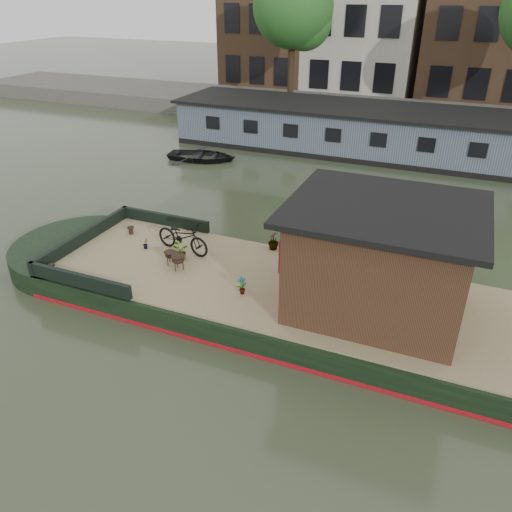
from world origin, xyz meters
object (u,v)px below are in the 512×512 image
at_px(potted_plant_a, 242,286).
at_px(dinghy, 202,153).
at_px(cabin, 380,258).
at_px(brazier_front, 170,258).
at_px(bicycle, 183,237).
at_px(brazier_rear, 178,263).

bearing_deg(potted_plant_a, dinghy, 122.60).
xyz_separation_m(potted_plant_a, dinghy, (-6.78, 10.59, -0.55)).
height_order(cabin, brazier_front, cabin).
bearing_deg(brazier_front, cabin, 1.40).
relative_size(bicycle, brazier_front, 4.67).
distance_m(bicycle, potted_plant_a, 2.71).
distance_m(brazier_rear, dinghy, 11.28).
bearing_deg(brazier_front, bicycle, 94.42).
xyz_separation_m(cabin, brazier_front, (-5.22, -0.13, -1.05)).
bearing_deg(brazier_front, brazier_rear, -26.72).
bearing_deg(brazier_rear, dinghy, 115.37).
bearing_deg(brazier_rear, bicycle, 113.12).
xyz_separation_m(bicycle, potted_plant_a, (2.34, -1.34, -0.22)).
bearing_deg(brazier_rear, potted_plant_a, -11.98).
bearing_deg(brazier_rear, cabin, 3.48).
height_order(bicycle, potted_plant_a, bicycle).
bearing_deg(potted_plant_a, brazier_front, 165.69).
bearing_deg(cabin, potted_plant_a, -166.39).
relative_size(brazier_rear, dinghy, 0.13).
xyz_separation_m(bicycle, dinghy, (-4.43, 9.25, -0.77)).
bearing_deg(dinghy, cabin, -144.90).
bearing_deg(bicycle, brazier_front, -165.67).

